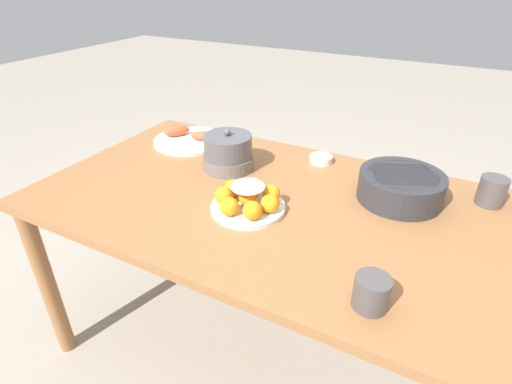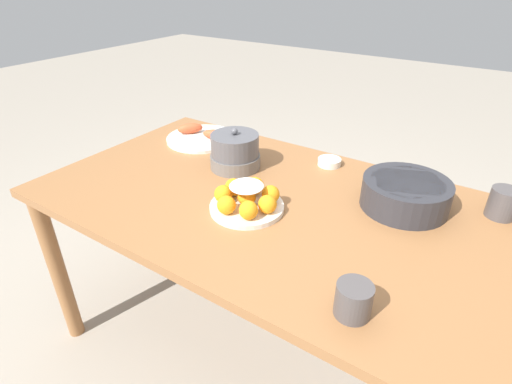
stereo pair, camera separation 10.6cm
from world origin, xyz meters
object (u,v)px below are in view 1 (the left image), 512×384
at_px(cup_near, 371,292).
at_px(cup_far, 492,191).
at_px(sauce_bowl, 321,159).
at_px(cake_plate, 248,200).
at_px(warming_pot, 228,153).
at_px(dining_table, 263,218).
at_px(serving_bowl, 401,186).
at_px(seafood_platter, 190,139).

relative_size(cup_near, cup_far, 0.87).
bearing_deg(sauce_bowl, cup_far, -3.89).
distance_m(cake_plate, cup_near, 0.49).
height_order(cup_near, warming_pot, warming_pot).
bearing_deg(sauce_bowl, cup_near, -61.61).
bearing_deg(dining_table, serving_bowl, 25.69).
bearing_deg(warming_pot, dining_table, -30.62).
distance_m(sauce_bowl, seafood_platter, 0.57).
xyz_separation_m(cake_plate, cup_near, (0.43, -0.22, 0.00)).
relative_size(sauce_bowl, warming_pot, 0.47).
xyz_separation_m(dining_table, cup_near, (0.43, -0.32, 0.13)).
height_order(sauce_bowl, seafood_platter, seafood_platter).
height_order(dining_table, serving_bowl, serving_bowl).
bearing_deg(serving_bowl, warming_pot, -173.82).
xyz_separation_m(serving_bowl, warming_pot, (-0.60, -0.07, 0.01)).
relative_size(cake_plate, serving_bowl, 0.87).
xyz_separation_m(sauce_bowl, cup_far, (0.58, -0.04, 0.03)).
bearing_deg(cup_near, cake_plate, 152.91).
xyz_separation_m(sauce_bowl, warming_pot, (-0.28, -0.21, 0.05)).
relative_size(dining_table, cup_near, 18.59).
distance_m(cake_plate, warming_pot, 0.30).
height_order(dining_table, cake_plate, cake_plate).
xyz_separation_m(cup_near, cup_far, (0.22, 0.61, 0.01)).
height_order(dining_table, cup_near, cup_near).
bearing_deg(seafood_platter, dining_table, -28.08).
height_order(dining_table, cup_far, cup_far).
relative_size(sauce_bowl, seafood_platter, 0.29).
xyz_separation_m(dining_table, serving_bowl, (0.39, 0.19, 0.14)).
bearing_deg(cake_plate, serving_bowl, 35.37).
bearing_deg(serving_bowl, dining_table, -154.31).
distance_m(serving_bowl, seafood_platter, 0.89).
bearing_deg(cup_far, serving_bowl, -157.45).
bearing_deg(cup_near, cup_far, 69.96).
distance_m(seafood_platter, cup_near, 1.08).
height_order(serving_bowl, cup_near, serving_bowl).
distance_m(cake_plate, seafood_platter, 0.60).
bearing_deg(warming_pot, cup_far, 11.31).
xyz_separation_m(dining_table, seafood_platter, (-0.49, 0.26, 0.10)).
xyz_separation_m(dining_table, cup_far, (0.65, 0.30, 0.13)).
bearing_deg(cake_plate, seafood_platter, 143.65).
bearing_deg(cup_near, seafood_platter, 147.80).
relative_size(cup_near, warming_pot, 0.43).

